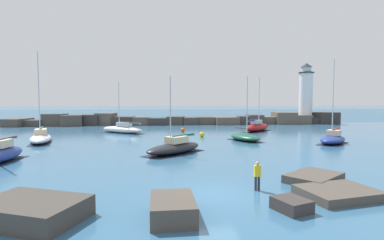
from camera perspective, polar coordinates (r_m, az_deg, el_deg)
The scene contains 14 objects.
ground_plane at distance 16.92m, azimuth 4.63°, elevation -13.83°, with size 600.00×600.00×0.00m, color #336084.
open_sea_beyond at distance 124.55m, azimuth -4.94°, elevation 1.29°, with size 400.00×116.00×0.01m.
breakwater_jetty at distance 64.74m, azimuth -1.11°, elevation 0.02°, with size 70.90×7.37×2.57m.
lighthouse at distance 73.18m, azimuth 20.85°, elevation 4.06°, with size 3.97×3.97×13.66m.
foreground_rocks at distance 14.87m, azimuth -0.55°, elevation -14.83°, with size 19.86×8.81×0.89m.
sailboat_moored_0 at distance 48.73m, azimuth -13.12°, elevation -1.69°, with size 7.68×6.55×8.11m.
sailboat_moored_1 at distance 29.13m, azimuth -3.35°, elevation -5.23°, with size 6.67×6.58×7.43m.
sailboat_moored_2 at distance 38.80m, azimuth 10.05°, elevation -3.21°, with size 4.03×5.78×8.13m.
sailboat_moored_4 at distance 51.33m, azimuth 12.31°, elevation -1.30°, with size 6.72×6.87×9.05m.
sailboat_moored_5 at distance 41.00m, azimuth -26.86°, elevation -3.00°, with size 4.09×7.42×10.94m.
sailboat_moored_6 at distance 39.31m, azimuth 25.25°, elevation -3.23°, with size 5.46×5.36×9.96m.
mooring_buoy_orange_near at distance 42.28m, azimuth 1.89°, elevation -2.77°, with size 0.71×0.71×0.91m.
mooring_buoy_far_side at distance 49.05m, azimuth -1.74°, elevation -1.89°, with size 0.70×0.70×0.90m.
person_on_rocks at distance 17.59m, azimuth 12.34°, elevation -10.07°, with size 0.36×0.22×1.67m.
Camera 1 is at (-3.10, -15.84, 5.08)m, focal length 28.00 mm.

